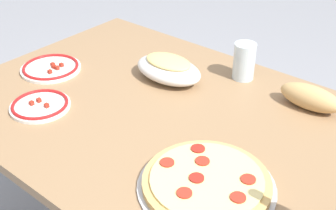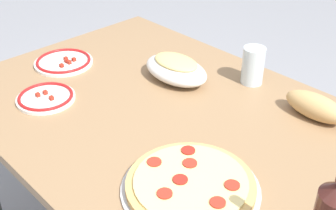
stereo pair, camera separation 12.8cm
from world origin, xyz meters
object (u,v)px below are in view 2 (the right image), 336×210
object	(u,v)px
side_plate_near	(64,62)
baked_pasta_dish	(176,68)
dining_table	(168,147)
bread_loaf	(315,106)
pepperoni_pizza	(191,185)
side_plate_far	(46,97)
water_glass	(253,66)

from	to	relation	value
side_plate_near	baked_pasta_dish	bearing A→B (deg)	-149.36
dining_table	baked_pasta_dish	bearing A→B (deg)	-50.77
side_plate_near	bread_loaf	size ratio (longest dim) A/B	1.09
baked_pasta_dish	side_plate_near	world-z (taller)	baked_pasta_dish
bread_loaf	pepperoni_pizza	bearing A→B (deg)	85.85
pepperoni_pizza	baked_pasta_dish	world-z (taller)	baked_pasta_dish
side_plate_near	side_plate_far	distance (m)	0.24
baked_pasta_dish	water_glass	size ratio (longest dim) A/B	1.95
water_glass	side_plate_near	world-z (taller)	water_glass
side_plate_near	bread_loaf	world-z (taller)	bread_loaf
baked_pasta_dish	side_plate_near	bearing A→B (deg)	30.64
dining_table	side_plate_near	size ratio (longest dim) A/B	6.43
water_glass	side_plate_near	bearing A→B (deg)	34.83
dining_table	pepperoni_pizza	distance (m)	0.35
baked_pasta_dish	dining_table	bearing A→B (deg)	129.23
pepperoni_pizza	side_plate_near	distance (m)	0.77
dining_table	baked_pasta_dish	distance (m)	0.27
side_plate_far	water_glass	bearing A→B (deg)	-123.94
side_plate_near	bread_loaf	bearing A→B (deg)	-156.64
water_glass	bread_loaf	world-z (taller)	water_glass
baked_pasta_dish	bread_loaf	world-z (taller)	baked_pasta_dish
water_glass	dining_table	bearing A→B (deg)	80.85
baked_pasta_dish	water_glass	bearing A→B (deg)	-138.24
baked_pasta_dish	side_plate_far	bearing A→B (deg)	64.41
baked_pasta_dish	bread_loaf	xyz separation A→B (m)	(-0.43, -0.13, -0.01)
pepperoni_pizza	bread_loaf	bearing A→B (deg)	-94.15
baked_pasta_dish	side_plate_far	distance (m)	0.42
side_plate_near	water_glass	bearing A→B (deg)	-145.17
side_plate_far	pepperoni_pizza	bearing A→B (deg)	-176.54
side_plate_near	side_plate_far	xyz separation A→B (m)	(-0.17, 0.17, 0.00)
pepperoni_pizza	water_glass	size ratio (longest dim) A/B	2.64
water_glass	side_plate_far	xyz separation A→B (m)	(0.37, 0.55, -0.05)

